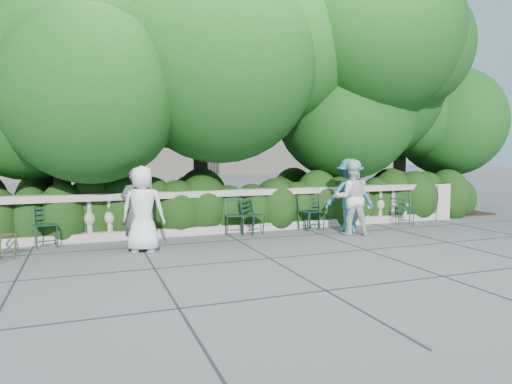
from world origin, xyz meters
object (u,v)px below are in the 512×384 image
object	(u,v)px
chair_f	(316,231)
chair_weathered	(7,262)
chair_c	(313,231)
chair_b	(235,236)
person_casual_man	(352,198)
person_businessman	(143,209)
person_older_blue	(350,196)
person_woman_grey	(136,210)
chair_e	(406,226)
chair_a	(47,249)
chair_d	(258,235)

from	to	relation	value
chair_f	chair_weathered	xyz separation A→B (m)	(-6.44, -0.90, 0.00)
chair_c	chair_f	xyz separation A→B (m)	(0.08, -0.04, 0.00)
chair_b	chair_c	bearing A→B (deg)	12.83
chair_weathered	person_casual_man	distance (m)	6.98
chair_c	person_businessman	distance (m)	4.24
chair_weathered	person_older_blue	size ratio (longest dim) A/B	0.49
chair_c	person_woman_grey	size ratio (longest dim) A/B	0.53
person_older_blue	chair_e	bearing A→B (deg)	-148.09
chair_weathered	person_casual_man	xyz separation A→B (m)	(6.93, 0.16, 0.84)
chair_a	chair_b	world-z (taller)	same
chair_weathered	person_woman_grey	distance (m)	2.33
chair_a	person_older_blue	bearing A→B (deg)	-14.04
person_casual_man	chair_weathered	bearing A→B (deg)	20.84
chair_b	chair_c	xyz separation A→B (m)	(1.96, 0.05, 0.00)
chair_d	chair_f	distance (m)	1.54
chair_d	chair_weathered	world-z (taller)	same
person_woman_grey	chair_b	bearing A→B (deg)	-147.48
chair_c	chair_e	bearing A→B (deg)	-18.20
chair_f	chair_b	bearing A→B (deg)	-170.27
chair_b	person_casual_man	size ratio (longest dim) A/B	0.50
chair_e	person_businessman	xyz separation A→B (m)	(-6.64, -0.73, 0.81)
chair_b	chair_weathered	xyz separation A→B (m)	(-4.40, -0.89, 0.00)
chair_c	chair_e	xyz separation A→B (m)	(2.58, -0.18, 0.00)
chair_d	person_woman_grey	bearing A→B (deg)	164.88
person_businessman	person_woman_grey	world-z (taller)	person_businessman
person_businessman	person_casual_man	world-z (taller)	person_casual_man
chair_a	chair_weathered	size ratio (longest dim) A/B	1.00
person_woman_grey	person_older_blue	distance (m)	4.87
chair_e	person_woman_grey	xyz separation A→B (m)	(-6.75, -0.60, 0.79)
chair_b	person_older_blue	xyz separation A→B (m)	(2.66, -0.45, 0.86)
person_casual_man	person_older_blue	xyz separation A→B (m)	(0.12, 0.28, 0.02)
chair_d	chair_f	size ratio (longest dim) A/B	1.00
chair_b	person_older_blue	distance (m)	2.83
chair_e	chair_weathered	size ratio (longest dim) A/B	1.00
chair_e	chair_f	xyz separation A→B (m)	(-2.50, 0.14, 0.00)
chair_e	person_businessman	bearing A→B (deg)	-150.66
chair_f	person_casual_man	size ratio (longest dim) A/B	0.50
chair_a	person_casual_man	world-z (taller)	person_casual_man
chair_e	person_casual_man	size ratio (longest dim) A/B	0.50
chair_e	person_casual_man	bearing A→B (deg)	-140.36
person_woman_grey	person_businessman	bearing A→B (deg)	143.86
chair_a	person_casual_man	size ratio (longest dim) A/B	0.50
chair_weathered	person_casual_man	bearing A→B (deg)	-56.85
chair_b	chair_f	distance (m)	2.04
chair_e	person_older_blue	distance (m)	2.10
chair_a	chair_d	size ratio (longest dim) A/B	1.00
person_businessman	person_casual_man	bearing A→B (deg)	-160.31
chair_c	chair_e	distance (m)	2.58
chair_f	person_casual_man	distance (m)	1.22
chair_weathered	person_older_blue	world-z (taller)	person_older_blue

